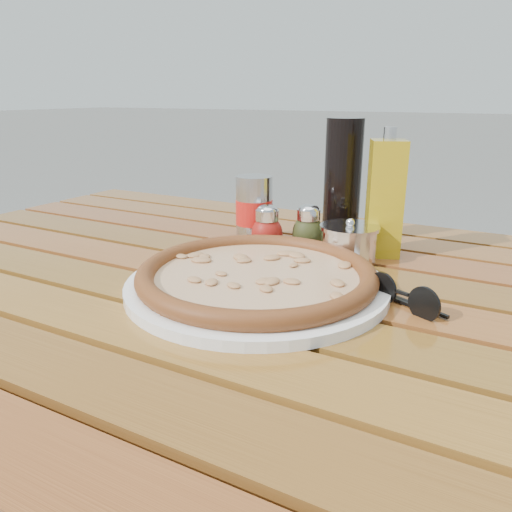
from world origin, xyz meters
The scene contains 10 objects.
table centered at (0.00, 0.00, 0.67)m, with size 1.40×0.90×0.75m.
plate centered at (0.03, -0.03, 0.76)m, with size 0.36×0.36×0.01m, color white.
pizza centered at (0.03, -0.03, 0.77)m, with size 0.37×0.37×0.03m.
pepper_shaker centered at (-0.04, 0.14, 0.79)m, with size 0.06×0.06×0.08m.
oregano_shaker centered at (0.02, 0.18, 0.79)m, with size 0.06×0.06×0.08m.
dark_bottle centered at (0.05, 0.26, 0.86)m, with size 0.07×0.07×0.22m, color black.
soda_can centered at (-0.09, 0.18, 0.81)m, with size 0.08×0.08×0.12m.
olive_oil_cruet centered at (0.14, 0.21, 0.85)m, with size 0.07×0.07×0.21m.
parmesan_tin centered at (0.10, 0.15, 0.78)m, with size 0.10×0.10×0.07m.
sunglasses centered at (0.22, 0.00, 0.77)m, with size 0.11×0.06×0.04m.
Camera 1 is at (0.34, -0.60, 1.01)m, focal length 35.00 mm.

